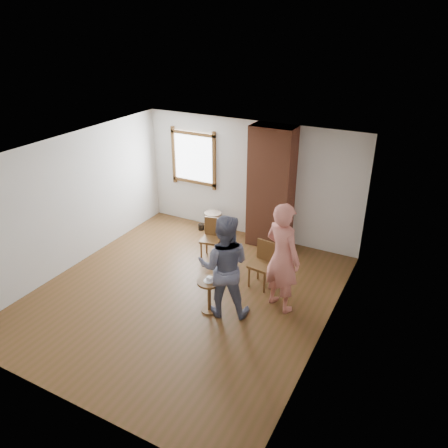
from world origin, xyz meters
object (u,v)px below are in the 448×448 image
Objects in this scene: stoneware_crock at (213,223)px; man at (224,266)px; person_pink at (282,257)px; side_table at (209,291)px; dining_chair_left at (212,236)px; dining_chair_right at (264,261)px.

man reaches higher than stoneware_crock.
stoneware_crock is 3.14m from person_pink.
person_pink is at bearing 34.54° from side_table.
dining_chair_left is at bearing -61.72° from stoneware_crock.
dining_chair_right is 1.42× the size of side_table.
man reaches higher than dining_chair_left.
side_table is (1.38, -2.61, 0.15)m from stoneware_crock.
man is (1.09, -1.54, 0.42)m from dining_chair_left.
dining_chair_right is 1.18m from man.
person_pink is at bearing -36.45° from dining_chair_right.
person_pink reaches higher than side_table.
dining_chair_right is at bearing -20.20° from person_pink.
person_pink is (0.53, -0.50, 0.48)m from dining_chair_right.
dining_chair_right is at bearing -28.69° from dining_chair_left.
dining_chair_left reaches higher than stoneware_crock.
man is (1.61, -2.51, 0.64)m from stoneware_crock.
dining_chair_right reaches higher than stoneware_crock.
stoneware_crock is 2.96m from side_table.
side_table is at bearing -104.49° from dining_chair_right.
dining_chair_left is 1.41m from dining_chair_right.
stoneware_crock is 0.59× the size of dining_chair_right.
person_pink is at bearing -39.04° from stoneware_crock.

